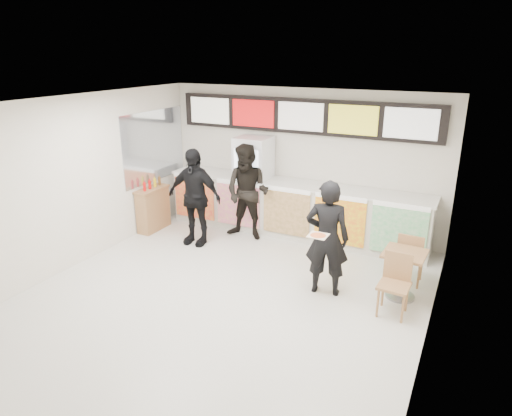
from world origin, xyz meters
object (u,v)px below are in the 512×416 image
Objects in this scene: drinks_fridge at (253,184)px; condiment_ledge at (153,208)px; customer_main at (327,238)px; cafe_table at (403,266)px; service_counter at (293,209)px; customer_left at (248,192)px; customer_mid at (194,197)px.

condiment_ledge is (-1.89, -1.06, -0.53)m from drinks_fridge.
customer_main is 1.18× the size of cafe_table.
customer_main is at bearing -158.60° from cafe_table.
customer_left is (-0.78, -0.54, 0.41)m from service_counter.
condiment_ledge is at bearing -167.34° from customer_left.
customer_left is at bearing -74.65° from drinks_fridge.
customer_left is at bearing 37.57° from customer_mid.
customer_main is 0.96× the size of customer_left.
condiment_ledge is at bearing -159.75° from service_counter.
drinks_fridge is 1.80× the size of condiment_ledge.
customer_left is 2.16m from condiment_ledge.
service_counter is 2.99m from cafe_table.
service_counter is at bearing 20.25° from condiment_ledge.
service_counter is 3.01m from condiment_ledge.
service_counter is at bearing -65.50° from customer_main.
customer_main is 2.61m from customer_left.
customer_mid is at bearing -140.22° from customer_left.
customer_mid is 1.75× the size of condiment_ledge.
customer_left reaches higher than service_counter.
customer_main is at bearing -35.34° from customer_left.
customer_main is 4.33m from condiment_ledge.
customer_mid is at bearing -9.73° from condiment_ledge.
customer_mid is at bearing -24.15° from customer_main.
customer_mid is at bearing 177.64° from cafe_table.
service_counter is 2.78× the size of drinks_fridge.
cafe_table is at bearing -19.46° from customer_left.
customer_left is at bearing 164.60° from cafe_table.
drinks_fridge reaches higher than customer_main.
customer_main is (2.31, -2.03, -0.06)m from drinks_fridge.
customer_left is 1.08m from customer_mid.
cafe_table is (4.10, -0.38, -0.43)m from customer_mid.
customer_mid is at bearing -117.70° from drinks_fridge.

